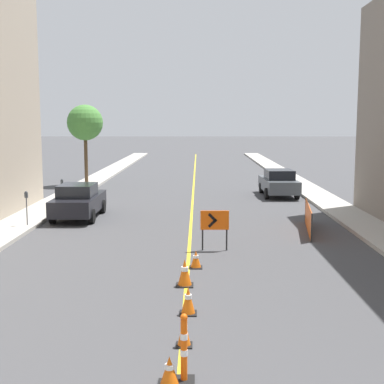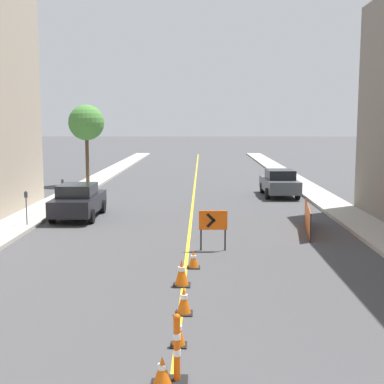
% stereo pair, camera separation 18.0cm
% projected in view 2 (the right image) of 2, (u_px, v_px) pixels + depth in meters
% --- Properties ---
extents(lane_stripe, '(0.12, 68.84, 0.01)m').
position_uv_depth(lane_stripe, '(195.00, 185.00, 36.97)').
color(lane_stripe, gold).
rests_on(lane_stripe, ground_plane).
extents(sidewalk_left, '(1.81, 68.84, 0.16)m').
position_uv_depth(sidewalk_left, '(89.00, 184.00, 37.09)').
color(sidewalk_left, '#ADA89E').
rests_on(sidewalk_left, ground_plane).
extents(sidewalk_right, '(1.81, 68.84, 0.16)m').
position_uv_depth(sidewalk_right, '(301.00, 184.00, 36.82)').
color(sidewalk_right, '#ADA89E').
rests_on(sidewalk_right, ground_plane).
extents(traffic_cone_second, '(0.39, 0.39, 0.52)m').
position_uv_depth(traffic_cone_second, '(162.00, 371.00, 9.00)').
color(traffic_cone_second, black).
rests_on(traffic_cone_second, ground_plane).
extents(traffic_cone_third, '(0.33, 0.33, 0.58)m').
position_uv_depth(traffic_cone_third, '(179.00, 332.00, 10.58)').
color(traffic_cone_third, black).
rests_on(traffic_cone_third, ground_plane).
extents(traffic_cone_fourth, '(0.40, 0.40, 0.65)m').
position_uv_depth(traffic_cone_fourth, '(184.00, 300.00, 12.33)').
color(traffic_cone_fourth, black).
rests_on(traffic_cone_fourth, ground_plane).
extents(traffic_cone_fifth, '(0.47, 0.47, 0.74)m').
position_uv_depth(traffic_cone_fifth, '(182.00, 273.00, 14.44)').
color(traffic_cone_fifth, black).
rests_on(traffic_cone_fifth, ground_plane).
extents(traffic_cone_farthest, '(0.39, 0.39, 0.54)m').
position_uv_depth(traffic_cone_farthest, '(194.00, 259.00, 16.21)').
color(traffic_cone_farthest, black).
rests_on(traffic_cone_farthest, ground_plane).
extents(delineator_post_front, '(0.37, 0.37, 1.21)m').
position_uv_depth(delineator_post_front, '(177.00, 352.00, 9.10)').
color(delineator_post_front, black).
rests_on(delineator_post_front, ground_plane).
extents(arrow_barricade_primary, '(0.98, 0.10, 1.39)m').
position_uv_depth(arrow_barricade_primary, '(213.00, 222.00, 18.30)').
color(arrow_barricade_primary, '#EF560C').
rests_on(arrow_barricade_primary, ground_plane).
extents(safety_mesh_fence, '(0.63, 4.08, 1.08)m').
position_uv_depth(safety_mesh_fence, '(308.00, 218.00, 21.52)').
color(safety_mesh_fence, '#EF560C').
rests_on(safety_mesh_fence, ground_plane).
extents(parked_car_curb_near, '(1.93, 4.30, 1.59)m').
position_uv_depth(parked_car_curb_near, '(78.00, 201.00, 24.45)').
color(parked_car_curb_near, black).
rests_on(parked_car_curb_near, ground_plane).
extents(parked_car_curb_mid, '(1.95, 4.36, 1.59)m').
position_uv_depth(parked_car_curb_mid, '(279.00, 183.00, 31.55)').
color(parked_car_curb_mid, '#474C51').
rests_on(parked_car_curb_mid, ground_plane).
extents(parking_meter_near_curb, '(0.12, 0.11, 1.28)m').
position_uv_depth(parking_meter_near_curb, '(63.00, 186.00, 27.84)').
color(parking_meter_near_curb, '#4C4C51').
rests_on(parking_meter_near_curb, sidewalk_left).
extents(parking_meter_far_curb, '(0.12, 0.11, 1.41)m').
position_uv_depth(parking_meter_far_curb, '(26.00, 201.00, 22.07)').
color(parking_meter_far_curb, '#4C4C51').
rests_on(parking_meter_far_curb, sidewalk_left).
extents(street_tree_left_near, '(2.44, 2.44, 5.38)m').
position_uv_depth(street_tree_left_near, '(86.00, 123.00, 36.51)').
color(street_tree_left_near, '#4C3823').
rests_on(street_tree_left_near, sidewalk_left).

